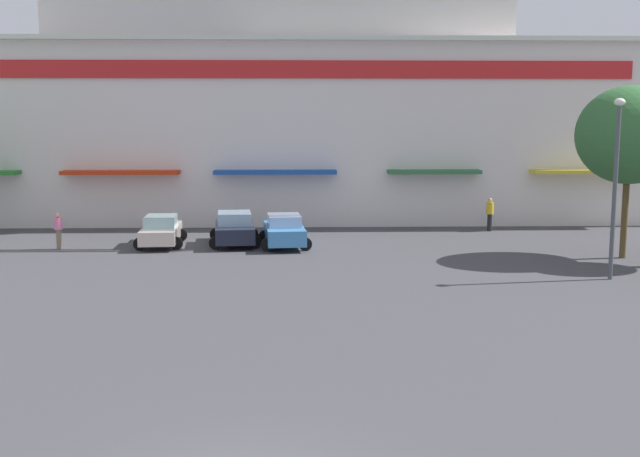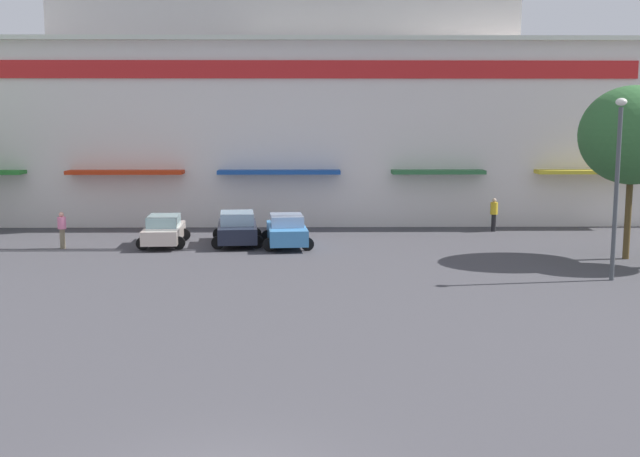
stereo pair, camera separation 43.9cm
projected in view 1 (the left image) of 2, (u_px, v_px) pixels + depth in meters
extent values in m
plane|color=#444248|center=(270.00, 301.00, 25.01)|extent=(128.00, 128.00, 0.00)
cube|color=silver|center=(282.00, 133.00, 47.49)|extent=(41.06, 12.91, 9.96)
cube|color=red|center=(279.00, 69.00, 40.55)|extent=(37.78, 0.12, 0.94)
cube|color=silver|center=(279.00, 38.00, 40.27)|extent=(41.06, 0.70, 0.24)
cube|color=red|center=(121.00, 172.00, 40.59)|extent=(6.16, 1.10, 0.20)
cube|color=#1A4795|center=(275.00, 172.00, 40.83)|extent=(6.52, 1.10, 0.20)
cube|color=#2D673B|center=(434.00, 172.00, 41.08)|extent=(4.95, 1.10, 0.20)
cube|color=gold|center=(586.00, 171.00, 41.33)|extent=(5.85, 1.10, 0.20)
cylinder|color=brown|center=(625.00, 215.00, 32.49)|extent=(0.27, 0.27, 3.69)
ellipsoid|color=#326634|center=(629.00, 135.00, 32.01)|extent=(4.35, 4.61, 4.10)
cube|color=beige|center=(161.00, 233.00, 35.79)|extent=(1.85, 4.11, 0.64)
cube|color=#96BEC1|center=(161.00, 221.00, 35.71)|extent=(1.50, 2.09, 0.50)
cylinder|color=black|center=(147.00, 235.00, 36.99)|extent=(0.61, 0.20, 0.60)
cylinder|color=black|center=(181.00, 235.00, 37.13)|extent=(0.61, 0.20, 0.60)
cylinder|color=black|center=(140.00, 244.00, 34.53)|extent=(0.61, 0.20, 0.60)
cylinder|color=black|center=(176.00, 243.00, 34.67)|extent=(0.61, 0.20, 0.60)
cube|color=#1C2132|center=(235.00, 231.00, 36.11)|extent=(2.17, 4.30, 0.71)
cube|color=#99BAD1|center=(234.00, 218.00, 36.02)|extent=(1.72, 2.21, 0.55)
cylinder|color=black|center=(216.00, 234.00, 37.31)|extent=(0.61, 0.22, 0.60)
cylinder|color=black|center=(252.00, 234.00, 37.53)|extent=(0.61, 0.22, 0.60)
cylinder|color=black|center=(216.00, 243.00, 34.79)|extent=(0.61, 0.22, 0.60)
cylinder|color=black|center=(255.00, 242.00, 35.01)|extent=(0.61, 0.22, 0.60)
cube|color=#3F85C5|center=(284.00, 233.00, 35.51)|extent=(2.06, 4.09, 0.72)
cube|color=#9FB3D1|center=(284.00, 220.00, 35.42)|extent=(1.64, 2.10, 0.50)
cylinder|color=black|center=(265.00, 237.00, 36.66)|extent=(0.61, 0.22, 0.60)
cylinder|color=black|center=(300.00, 236.00, 36.87)|extent=(0.61, 0.22, 0.60)
cylinder|color=black|center=(267.00, 245.00, 34.25)|extent=(0.61, 0.22, 0.60)
cylinder|color=black|center=(305.00, 244.00, 34.46)|extent=(0.61, 0.22, 0.60)
cylinder|color=black|center=(489.00, 222.00, 40.42)|extent=(0.34, 0.34, 0.91)
cylinder|color=gold|center=(490.00, 208.00, 40.31)|extent=(0.55, 0.55, 0.63)
sphere|color=tan|center=(490.00, 200.00, 40.25)|extent=(0.22, 0.22, 0.22)
cylinder|color=#7F7358|center=(59.00, 239.00, 34.83)|extent=(0.32, 0.32, 0.91)
cylinder|color=pink|center=(58.00, 224.00, 34.73)|extent=(0.51, 0.51, 0.54)
sphere|color=#DA9783|center=(58.00, 215.00, 34.67)|extent=(0.23, 0.23, 0.23)
cylinder|color=#474C51|center=(615.00, 195.00, 27.98)|extent=(0.16, 0.16, 6.31)
ellipsoid|color=silver|center=(620.00, 102.00, 27.50)|extent=(0.40, 0.40, 0.28)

